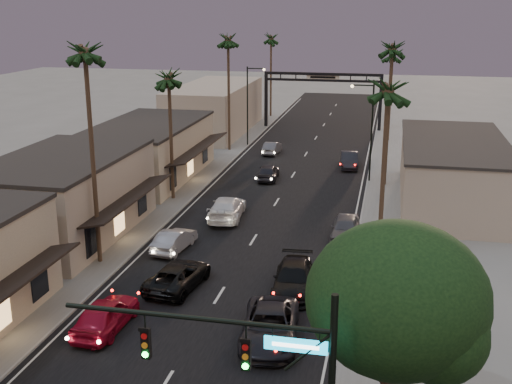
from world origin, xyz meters
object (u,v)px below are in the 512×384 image
at_px(palm_lc, 168,73).
at_px(palm_rc, 393,51).
at_px(corner_tree, 399,305).
at_px(streetlight_left, 250,99).
at_px(oncoming_silver, 174,240).
at_px(curbside_near, 270,326).
at_px(palm_rb, 393,44).
at_px(palm_ld, 228,36).
at_px(oncoming_pickup, 178,276).
at_px(palm_ra, 389,84).
at_px(palm_far, 271,36).
at_px(curbside_black, 293,278).
at_px(traffic_signal, 268,371).
at_px(streetlight_right, 369,124).
at_px(oncoming_red, 106,315).
at_px(arch, 323,86).
at_px(palm_lb, 84,46).

xyz_separation_m(palm_lc, palm_rc, (17.20, 28.00, 0.00)).
bearing_deg(corner_tree, streetlight_left, 107.97).
height_order(oncoming_silver, curbside_near, curbside_near).
bearing_deg(palm_rb, streetlight_left, 137.95).
relative_size(palm_ld, oncoming_pickup, 2.71).
bearing_deg(palm_ra, palm_rb, 90.00).
relative_size(palm_ld, palm_ra, 1.08).
distance_m(palm_ra, palm_far, 56.58).
height_order(palm_lc, palm_ra, palm_ra).
xyz_separation_m(corner_tree, curbside_black, (-5.51, 12.98, -5.20)).
distance_m(traffic_signal, streetlight_right, 41.02).
bearing_deg(palm_rb, oncoming_red, -113.64).
relative_size(corner_tree, palm_ra, 0.67).
distance_m(streetlight_right, oncoming_pickup, 27.57).
relative_size(palm_rb, curbside_black, 2.64).
bearing_deg(streetlight_right, oncoming_silver, -120.22).
bearing_deg(palm_ld, palm_ra, -60.98).
bearing_deg(corner_tree, streetlight_right, 93.89).
bearing_deg(palm_ra, arch, 100.59).
relative_size(streetlight_left, oncoming_red, 1.87).
height_order(streetlight_left, oncoming_silver, streetlight_left).
bearing_deg(oncoming_silver, palm_lb, 44.84).
relative_size(oncoming_silver, curbside_black, 0.80).
xyz_separation_m(oncoming_silver, curbside_black, (8.68, -4.60, 0.07)).
bearing_deg(corner_tree, oncoming_silver, 128.90).
height_order(palm_rc, curbside_near, palm_rc).
bearing_deg(streetlight_left, streetlight_right, -43.21).
bearing_deg(curbside_black, palm_rc, 80.46).
bearing_deg(oncoming_red, palm_rc, -103.51).
bearing_deg(palm_rc, curbside_black, -96.07).
height_order(palm_far, oncoming_silver, palm_far).
height_order(palm_ld, oncoming_pickup, palm_ld).
relative_size(palm_lb, palm_rc, 1.25).
bearing_deg(curbside_near, palm_lc, 113.92).
relative_size(streetlight_right, streetlight_left, 1.00).
bearing_deg(corner_tree, palm_ra, 93.03).
distance_m(traffic_signal, oncoming_silver, 23.87).
distance_m(palm_ra, oncoming_silver, 17.13).
height_order(palm_rc, palm_far, palm_far).
bearing_deg(oncoming_red, streetlight_right, -109.07).
distance_m(streetlight_right, palm_ld, 19.78).
height_order(palm_rb, palm_rc, palm_rb).
bearing_deg(palm_lb, palm_ra, 6.63).
height_order(corner_tree, palm_far, palm_far).
bearing_deg(palm_ra, traffic_signal, -98.28).
relative_size(oncoming_red, curbside_near, 0.85).
xyz_separation_m(streetlight_right, palm_lb, (-15.52, -23.00, 8.06)).
bearing_deg(oncoming_pickup, palm_rc, -97.06).
bearing_deg(palm_rb, traffic_signal, -94.16).
bearing_deg(curbside_near, streetlight_right, 77.92).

